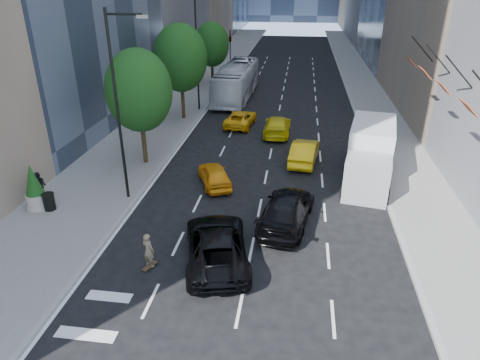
# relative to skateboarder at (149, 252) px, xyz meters

# --- Properties ---
(ground) EXTENTS (160.00, 160.00, 0.00)m
(ground) POSITION_rel_skateboarder_xyz_m (3.20, 1.98, -0.80)
(ground) COLOR black
(ground) RESTS_ON ground
(sidewalk_left) EXTENTS (6.00, 120.00, 0.15)m
(sidewalk_left) POSITION_rel_skateboarder_xyz_m (-5.80, 31.98, -0.73)
(sidewalk_left) COLOR slate
(sidewalk_left) RESTS_ON ground
(sidewalk_right) EXTENTS (4.00, 120.00, 0.15)m
(sidewalk_right) POSITION_rel_skateboarder_xyz_m (13.20, 31.98, -0.73)
(sidewalk_right) COLOR slate
(sidewalk_right) RESTS_ON ground
(lamp_near) EXTENTS (2.13, 0.22, 10.00)m
(lamp_near) POSITION_rel_skateboarder_xyz_m (-3.12, 5.98, 5.01)
(lamp_near) COLOR black
(lamp_near) RESTS_ON sidewalk_left
(lamp_far) EXTENTS (2.13, 0.22, 10.00)m
(lamp_far) POSITION_rel_skateboarder_xyz_m (-3.12, 23.98, 5.01)
(lamp_far) COLOR black
(lamp_far) RESTS_ON sidewalk_left
(tree_near) EXTENTS (4.20, 4.20, 7.46)m
(tree_near) POSITION_rel_skateboarder_xyz_m (-4.00, 10.98, 4.17)
(tree_near) COLOR #311F13
(tree_near) RESTS_ON sidewalk_left
(tree_mid) EXTENTS (4.50, 4.50, 7.99)m
(tree_mid) POSITION_rel_skateboarder_xyz_m (-4.00, 20.98, 4.51)
(tree_mid) COLOR #311F13
(tree_mid) RESTS_ON sidewalk_left
(tree_far) EXTENTS (3.90, 3.90, 6.92)m
(tree_far) POSITION_rel_skateboarder_xyz_m (-4.00, 33.98, 3.82)
(tree_far) COLOR #311F13
(tree_far) RESTS_ON sidewalk_left
(traffic_signal) EXTENTS (2.48, 0.53, 5.20)m
(traffic_signal) POSITION_rel_skateboarder_xyz_m (-3.20, 41.98, 3.43)
(traffic_signal) COLOR black
(traffic_signal) RESTS_ON sidewalk_left
(facade_flags) EXTENTS (1.85, 13.30, 2.05)m
(facade_flags) POSITION_rel_skateboarder_xyz_m (13.84, 11.98, 5.38)
(facade_flags) COLOR black
(facade_flags) RESTS_ON ground
(skateboarder) EXTENTS (0.69, 0.59, 1.61)m
(skateboarder) POSITION_rel_skateboarder_xyz_m (0.00, 0.00, 0.00)
(skateboarder) COLOR #716347
(skateboarder) RESTS_ON ground
(black_sedan_lincoln) EXTENTS (3.86, 6.14, 1.58)m
(black_sedan_lincoln) POSITION_rel_skateboarder_xyz_m (2.76, 0.98, -0.01)
(black_sedan_lincoln) COLOR black
(black_sedan_lincoln) RESTS_ON ground
(black_sedan_mercedes) EXTENTS (3.10, 5.82, 1.61)m
(black_sedan_mercedes) POSITION_rel_skateboarder_xyz_m (5.68, 4.49, -0.00)
(black_sedan_mercedes) COLOR black
(black_sedan_mercedes) RESTS_ON ground
(taxi_a) EXTENTS (2.92, 4.14, 1.31)m
(taxi_a) POSITION_rel_skateboarder_xyz_m (1.20, 8.48, -0.15)
(taxi_a) COLOR orange
(taxi_a) RESTS_ON ground
(taxi_b) EXTENTS (2.14, 4.73, 1.50)m
(taxi_b) POSITION_rel_skateboarder_xyz_m (6.55, 12.77, -0.05)
(taxi_b) COLOR #E4AE0C
(taxi_b) RESTS_ON ground
(taxi_c) EXTENTS (2.53, 4.76, 1.27)m
(taxi_c) POSITION_rel_skateboarder_xyz_m (1.20, 19.98, -0.17)
(taxi_c) COLOR #EDA90C
(taxi_c) RESTS_ON ground
(taxi_d) EXTENTS (2.05, 4.95, 1.43)m
(taxi_d) POSITION_rel_skateboarder_xyz_m (4.40, 18.25, -0.09)
(taxi_d) COLOR #D8C30B
(taxi_d) RESTS_ON ground
(city_bus) EXTENTS (3.29, 12.56, 3.48)m
(city_bus) POSITION_rel_skateboarder_xyz_m (-0.47, 29.13, 0.93)
(city_bus) COLOR silver
(city_bus) RESTS_ON ground
(box_truck) EXTENTS (3.76, 7.42, 3.39)m
(box_truck) POSITION_rel_skateboarder_xyz_m (10.46, 10.54, 0.92)
(box_truck) COLOR silver
(box_truck) RESTS_ON ground
(pedestrian_a) EXTENTS (0.81, 0.65, 1.60)m
(pedestrian_a) POSITION_rel_skateboarder_xyz_m (-8.00, 5.06, 0.14)
(pedestrian_a) COLOR black
(pedestrian_a) RESTS_ON sidewalk_left
(pedestrian_b) EXTENTS (1.13, 0.56, 1.85)m
(pedestrian_b) POSITION_rel_skateboarder_xyz_m (-8.00, 19.60, 0.27)
(pedestrian_b) COLOR black
(pedestrian_b) RESTS_ON sidewalk_left
(trash_can) EXTENTS (0.60, 0.60, 0.89)m
(trash_can) POSITION_rel_skateboarder_xyz_m (-6.88, 3.98, -0.21)
(trash_can) COLOR black
(trash_can) RESTS_ON sidewalk_left
(planter_shrub) EXTENTS (1.05, 1.05, 2.52)m
(planter_shrub) POSITION_rel_skateboarder_xyz_m (-7.63, 4.07, 0.54)
(planter_shrub) COLOR #BBAF9B
(planter_shrub) RESTS_ON sidewalk_left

